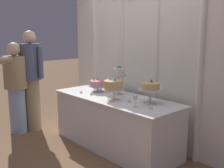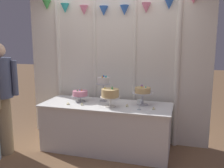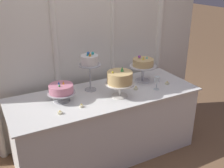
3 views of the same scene
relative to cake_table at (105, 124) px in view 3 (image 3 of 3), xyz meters
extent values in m
plane|color=#846042|center=(0.00, -0.10, -0.38)|extent=(24.00, 24.00, 0.00)
cube|color=white|center=(0.00, 0.51, 0.94)|extent=(3.18, 0.04, 2.63)
cylinder|color=white|center=(-0.36, 0.48, 0.94)|extent=(0.07, 0.07, 2.63)
cylinder|color=white|center=(0.35, 0.48, 0.94)|extent=(0.06, 0.06, 2.63)
cylinder|color=white|center=(1.04, 0.48, 0.94)|extent=(0.09, 0.09, 2.63)
cube|color=white|center=(0.00, 0.00, -0.01)|extent=(1.98, 0.72, 0.74)
cube|color=white|center=(0.00, 0.00, 0.37)|extent=(2.03, 0.77, 0.01)
cylinder|color=#B2B2B7|center=(-0.46, 0.05, 0.38)|extent=(0.16, 0.16, 0.01)
cylinder|color=#B2B2B7|center=(-0.46, 0.05, 0.42)|extent=(0.02, 0.02, 0.07)
cylinder|color=#B2B2B7|center=(-0.46, 0.05, 0.47)|extent=(0.28, 0.28, 0.01)
cylinder|color=pink|center=(-0.46, 0.05, 0.51)|extent=(0.24, 0.24, 0.08)
cone|color=orange|center=(-0.43, 0.05, 0.57)|extent=(0.02, 0.02, 0.03)
cone|color=blue|center=(-0.47, 0.07, 0.57)|extent=(0.02, 0.02, 0.03)
sphere|color=green|center=(-0.49, 0.01, 0.56)|extent=(0.02, 0.02, 0.02)
cylinder|color=#B2B2B7|center=(-0.10, 0.16, 0.38)|extent=(0.13, 0.13, 0.01)
cylinder|color=#B2B2B7|center=(-0.10, 0.16, 0.52)|extent=(0.02, 0.02, 0.27)
cylinder|color=#B2B2B7|center=(-0.10, 0.16, 0.67)|extent=(0.24, 0.24, 0.01)
cylinder|color=white|center=(-0.10, 0.16, 0.72)|extent=(0.19, 0.19, 0.10)
sphere|color=#2DB2B7|center=(-0.05, 0.17, 0.79)|extent=(0.03, 0.03, 0.03)
sphere|color=blue|center=(-0.10, 0.18, 0.79)|extent=(0.04, 0.04, 0.04)
cone|color=#2DB2B7|center=(-0.12, 0.16, 0.78)|extent=(0.02, 0.02, 0.03)
cone|color=orange|center=(-0.10, 0.13, 0.79)|extent=(0.03, 0.03, 0.04)
cylinder|color=silver|center=(0.11, -0.13, 0.38)|extent=(0.17, 0.17, 0.01)
cylinder|color=silver|center=(0.11, -0.13, 0.45)|extent=(0.03, 0.03, 0.13)
cylinder|color=silver|center=(0.11, -0.13, 0.52)|extent=(0.30, 0.30, 0.01)
cylinder|color=#DBB775|center=(0.11, -0.13, 0.59)|extent=(0.26, 0.26, 0.12)
cone|color=green|center=(0.14, -0.12, 0.67)|extent=(0.03, 0.03, 0.05)
sphere|color=yellow|center=(0.02, -0.13, 0.66)|extent=(0.02, 0.02, 0.02)
cylinder|color=silver|center=(0.55, 0.11, 0.38)|extent=(0.17, 0.17, 0.01)
cylinder|color=silver|center=(0.55, 0.11, 0.47)|extent=(0.03, 0.03, 0.17)
cylinder|color=silver|center=(0.55, 0.11, 0.56)|extent=(0.32, 0.32, 0.01)
cylinder|color=#DBB775|center=(0.55, 0.11, 0.61)|extent=(0.24, 0.24, 0.08)
cone|color=#2DB2B7|center=(0.60, 0.11, 0.66)|extent=(0.02, 0.02, 0.03)
sphere|color=purple|center=(0.53, 0.16, 0.67)|extent=(0.03, 0.03, 0.03)
cone|color=yellow|center=(0.54, 0.09, 0.67)|extent=(0.03, 0.03, 0.04)
cylinder|color=silver|center=(0.55, -0.16, 0.38)|extent=(0.06, 0.06, 0.00)
cylinder|color=silver|center=(0.55, -0.16, 0.42)|extent=(0.01, 0.01, 0.09)
cylinder|color=silver|center=(0.55, -0.16, 0.50)|extent=(0.06, 0.06, 0.06)
cylinder|color=beige|center=(-0.56, -0.19, 0.39)|extent=(0.05, 0.05, 0.02)
sphere|color=#F9CC4C|center=(-0.56, -0.19, 0.40)|extent=(0.01, 0.01, 0.01)
cylinder|color=beige|center=(-0.34, -0.17, 0.39)|extent=(0.04, 0.04, 0.02)
sphere|color=#F9CC4C|center=(-0.34, -0.17, 0.41)|extent=(0.01, 0.01, 0.01)
cylinder|color=beige|center=(0.35, -0.06, 0.39)|extent=(0.05, 0.05, 0.02)
sphere|color=#F9CC4C|center=(0.35, -0.06, 0.41)|extent=(0.01, 0.01, 0.01)
cylinder|color=beige|center=(0.75, -0.10, 0.38)|extent=(0.05, 0.05, 0.02)
sphere|color=#F9CC4C|center=(0.75, -0.10, 0.40)|extent=(0.01, 0.01, 0.01)
camera|label=1|loc=(2.80, -2.57, 1.28)|focal=43.69mm
camera|label=2|loc=(1.12, -3.53, 1.36)|focal=39.24mm
camera|label=3|loc=(-1.14, -2.31, 1.58)|focal=42.85mm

